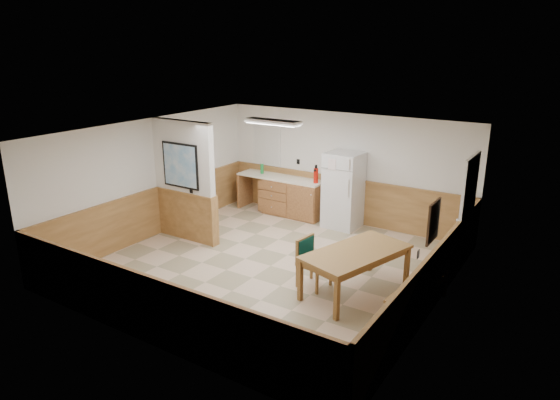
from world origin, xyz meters
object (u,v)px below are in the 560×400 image
Objects in this scene: dining_bench at (418,291)px; soap_bottle at (262,169)px; fire_extinguisher at (316,175)px; refrigerator at (343,190)px; dining_table at (356,256)px; dining_chair at (310,258)px.

soap_bottle reaches higher than dining_bench.
dining_bench is 3.76× the size of fire_extinguisher.
dining_table is at bearing -58.81° from refrigerator.
refrigerator reaches higher than dining_chair.
dining_chair is (0.80, -2.89, -0.35)m from refrigerator.
soap_bottle is at bearing 176.98° from fire_extinguisher.
fire_extinguisher is at bearing 147.75° from dining_bench.
soap_bottle is at bearing 160.34° from dining_table.
soap_bottle is (-1.52, 0.04, -0.06)m from fire_extinguisher.
dining_table is at bearing -173.59° from dining_bench.
dining_chair is at bearing -168.48° from dining_bench.
refrigerator is 6.96× the size of soap_bottle.
fire_extinguisher is at bearing 179.17° from refrigerator.
dining_table is 3.61m from fire_extinguisher.
soap_bottle is (-3.03, 2.96, 0.53)m from dining_chair.
dining_chair reaches higher than dining_table.
dining_chair is 4.27m from soap_bottle.
refrigerator is 1.99× the size of dining_chair.
soap_bottle reaches higher than dining_chair.
fire_extinguisher is at bearing -1.56° from soap_bottle.
dining_chair is 3.49× the size of soap_bottle.
dining_bench is (1.06, -0.02, -0.32)m from dining_table.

